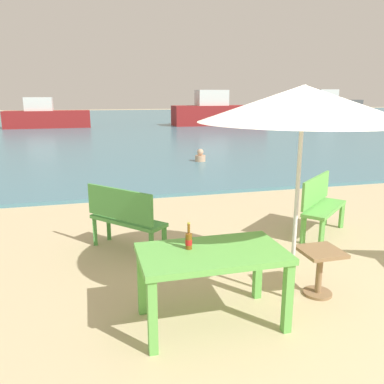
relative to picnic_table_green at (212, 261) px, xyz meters
name	(u,v)px	position (x,y,z in m)	size (l,w,h in m)	color
ground_plane	(318,310)	(1.16, -0.07, -0.65)	(120.00, 120.00, 0.00)	#C6B287
sea_water	(114,122)	(1.16, 29.93, -0.61)	(120.00, 50.00, 0.08)	teal
picnic_table_green	(212,261)	(0.00, 0.00, 0.00)	(1.40, 0.80, 0.76)	#60B24C
beer_bottle_amber	(189,240)	(-0.20, 0.10, 0.20)	(0.07, 0.07, 0.26)	brown
patio_umbrella	(303,104)	(0.99, 0.21, 1.47)	(2.10, 2.10, 2.30)	silver
side_table_wood	(320,265)	(1.34, 0.22, -0.30)	(0.44, 0.44, 0.54)	olive
bench_green_left	(124,216)	(-0.65, 2.05, -0.11)	(1.06, 1.14, 0.95)	#4C9E47
bench_green_right	(321,202)	(2.45, 1.98, -0.11)	(1.15, 1.05, 0.95)	#60B24C
swimmer_person	(200,157)	(2.46, 8.95, -0.41)	(0.34, 0.34, 0.41)	tan
boat_barge	(330,105)	(27.18, 38.97, 0.41)	(7.52, 2.05, 2.74)	#4C4C4C
boat_sailboat	(46,117)	(-3.60, 24.60, 0.14)	(5.41, 1.47, 1.97)	maroon
boat_ferry	(218,113)	(8.12, 23.97, 0.31)	(6.74, 1.84, 2.45)	maroon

